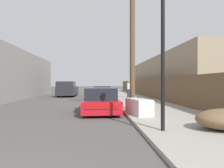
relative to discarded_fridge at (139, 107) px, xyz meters
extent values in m
cube|color=#9E998E|center=(1.54, 15.96, -0.41)|extent=(4.20, 63.00, 0.12)
cube|color=silver|center=(0.00, 0.00, -0.01)|extent=(1.02, 1.86, 0.68)
cube|color=white|center=(0.00, 0.00, 0.34)|extent=(0.98, 1.78, 0.03)
cube|color=#333335|center=(0.09, 0.57, 0.37)|extent=(0.07, 0.20, 0.02)
cube|color=gray|center=(-0.05, 0.28, 0.36)|extent=(0.73, 0.20, 0.01)
cube|color=gray|center=(0.05, -0.26, 0.36)|extent=(0.73, 0.20, 0.01)
cube|color=red|center=(-1.78, 1.71, -0.04)|extent=(1.99, 4.32, 0.59)
cube|color=black|center=(-1.76, 1.33, 0.54)|extent=(1.66, 2.10, 0.59)
cube|color=#B21414|center=(-1.71, -0.44, 0.06)|extent=(1.45, 0.08, 0.21)
cylinder|color=black|center=(-2.62, 3.01, -0.17)|extent=(0.22, 0.61, 0.60)
cylinder|color=black|center=(-1.01, 3.06, -0.17)|extent=(0.22, 0.61, 0.60)
cylinder|color=black|center=(-2.54, 0.36, -0.17)|extent=(0.22, 0.61, 0.60)
cylinder|color=black|center=(-0.93, 0.41, -0.17)|extent=(0.22, 0.61, 0.60)
cube|color=silver|center=(-1.51, 11.88, -0.02)|extent=(2.19, 4.17, 0.63)
cube|color=black|center=(-1.50, 11.72, 0.54)|extent=(1.79, 2.38, 0.49)
cube|color=#B21414|center=(-1.35, 9.85, 0.09)|extent=(1.46, 0.14, 0.22)
cylinder|color=black|center=(-2.43, 13.06, -0.17)|extent=(0.25, 0.63, 0.62)
cylinder|color=black|center=(-0.79, 13.19, -0.17)|extent=(0.25, 0.63, 0.62)
cylinder|color=black|center=(-2.23, 10.57, -0.17)|extent=(0.25, 0.63, 0.62)
cylinder|color=black|center=(-0.60, 10.69, -0.17)|extent=(0.25, 0.63, 0.62)
cube|color=#232328|center=(-5.51, 15.53, 0.20)|extent=(2.03, 5.57, 0.95)
cube|color=#232328|center=(-5.50, 14.00, 0.98)|extent=(1.89, 2.51, 0.62)
cube|color=black|center=(-5.50, 14.00, 1.00)|extent=(1.93, 2.46, 0.34)
cylinder|color=black|center=(-4.66, 13.81, -0.07)|extent=(0.27, 0.80, 0.80)
cylinder|color=black|center=(-6.34, 13.80, -0.07)|extent=(0.27, 0.80, 0.80)
cylinder|color=black|center=(-4.68, 17.26, -0.07)|extent=(0.27, 0.80, 0.80)
cylinder|color=black|center=(-6.36, 17.25, -0.07)|extent=(0.27, 0.80, 0.80)
cylinder|color=brown|center=(0.02, 1.82, 3.52)|extent=(0.29, 0.29, 7.74)
cylinder|color=black|center=(0.07, -3.19, 1.61)|extent=(0.12, 0.12, 3.93)
cube|color=brown|center=(3.49, 13.26, 0.60)|extent=(0.08, 40.04, 1.90)
cube|color=gray|center=(7.59, 15.36, 1.84)|extent=(6.00, 23.86, 4.63)
cylinder|color=#282D42|center=(1.23, 10.94, 0.06)|extent=(0.28, 0.28, 0.83)
cylinder|color=beige|center=(1.23, 10.94, 0.81)|extent=(0.34, 0.34, 0.66)
sphere|color=#8C664C|center=(1.23, 10.94, 1.27)|extent=(0.25, 0.25, 0.25)
camera|label=1|loc=(-1.89, -9.10, 1.07)|focal=32.00mm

